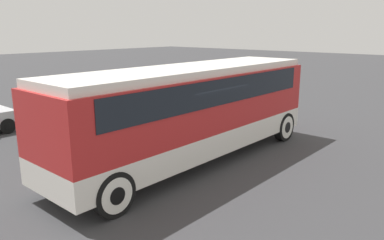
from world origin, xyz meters
name	(u,v)px	position (x,y,z in m)	size (l,w,h in m)	color
ground_plane	(192,161)	(0.00, 0.00, 0.00)	(120.00, 120.00, 0.00)	#38383A
tour_bus	(194,105)	(0.10, 0.00, 1.84)	(9.93, 2.50, 3.06)	silver
parked_car_near	(94,119)	(-0.32, 4.90, 0.70)	(4.04, 1.92, 1.44)	#2D5638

